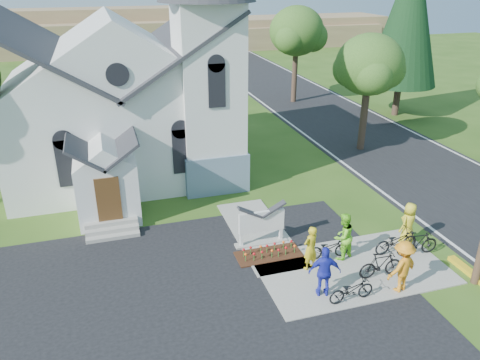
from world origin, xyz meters
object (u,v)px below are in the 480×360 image
object	(u,v)px
bike_0	(329,248)
bike_3	(417,243)
church_sign	(262,222)
cyclist_3	(402,266)
cyclist_0	(310,248)
bike_1	(381,265)
cyclist_2	(325,272)
cyclist_4	(409,223)
cyclist_1	(343,236)
bike_4	(396,241)
bike_2	(351,290)

from	to	relation	value
bike_0	bike_3	xyz separation A→B (m)	(3.42, -0.80, 0.09)
church_sign	cyclist_3	size ratio (longest dim) A/B	1.14
cyclist_0	bike_1	xyz separation A→B (m)	(2.24, -1.23, -0.38)
church_sign	cyclist_2	bearing A→B (deg)	-76.19
bike_1	cyclist_4	bearing A→B (deg)	-51.62
cyclist_1	cyclist_3	bearing A→B (deg)	90.90
bike_4	cyclist_3	bearing A→B (deg)	147.44
cyclist_4	bike_4	bearing A→B (deg)	9.92
cyclist_3	bike_4	size ratio (longest dim) A/B	1.03
cyclist_3	church_sign	bearing A→B (deg)	-65.38
bike_4	bike_2	bearing A→B (deg)	122.31
bike_0	cyclist_1	bearing A→B (deg)	-100.60
cyclist_2	bike_3	bearing A→B (deg)	-149.98
bike_2	bike_3	distance (m)	4.25
church_sign	bike_3	xyz separation A→B (m)	(5.55, -2.58, -0.46)
cyclist_1	bike_2	distance (m)	2.66
bike_1	cyclist_2	distance (m)	2.50
church_sign	cyclist_0	distance (m)	2.48
cyclist_2	cyclist_4	distance (m)	5.25
cyclist_0	cyclist_1	distance (m)	1.52
cyclist_0	bike_3	bearing A→B (deg)	154.87
cyclist_1	bike_1	size ratio (longest dim) A/B	1.12
bike_2	cyclist_1	bearing A→B (deg)	-23.72
cyclist_1	cyclist_3	world-z (taller)	cyclist_3
bike_4	bike_1	bearing A→B (deg)	128.13
cyclist_3	bike_0	bearing A→B (deg)	-75.06
church_sign	bike_3	world-z (taller)	church_sign
church_sign	bike_1	bearing A→B (deg)	-45.53
cyclist_1	bike_3	size ratio (longest dim) A/B	1.10
church_sign	cyclist_2	size ratio (longest dim) A/B	1.17
cyclist_1	cyclist_3	distance (m)	2.58
bike_3	cyclist_4	world-z (taller)	cyclist_4
cyclist_1	bike_1	xyz separation A→B (m)	(0.75, -1.52, -0.44)
bike_2	cyclist_3	world-z (taller)	cyclist_3
cyclist_4	cyclist_2	bearing A→B (deg)	2.55
cyclist_1	cyclist_2	distance (m)	2.52
cyclist_2	cyclist_3	xyz separation A→B (m)	(2.67, -0.52, 0.02)
cyclist_3	cyclist_4	bearing A→B (deg)	-144.05
cyclist_3	bike_4	bearing A→B (deg)	-135.95
church_sign	bike_4	world-z (taller)	church_sign
cyclist_2	cyclist_0	bearing A→B (deg)	-81.90
bike_3	bike_4	size ratio (longest dim) A/B	0.92
bike_1	bike_4	bearing A→B (deg)	-48.60
bike_2	bike_4	world-z (taller)	bike_4
church_sign	bike_3	distance (m)	6.13
cyclist_1	cyclist_3	xyz separation A→B (m)	(0.98, -2.39, 0.01)
cyclist_0	bike_2	size ratio (longest dim) A/B	1.07
bike_2	cyclist_3	distance (m)	1.99
cyclist_1	church_sign	bearing A→B (deg)	-57.50
cyclist_2	bike_0	bearing A→B (deg)	-105.48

